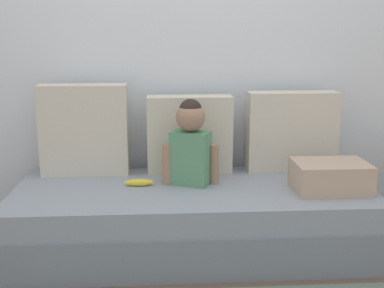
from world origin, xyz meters
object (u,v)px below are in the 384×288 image
object	(u,v)px
throw_pillow_left	(84,130)
throw_pillow_center	(190,134)
couch	(193,218)
banana	(139,183)
folded_blanket	(330,176)
throw_pillow_right	(292,131)
toddler	(191,142)

from	to	relation	value
throw_pillow_left	throw_pillow_center	world-z (taller)	throw_pillow_left
throw_pillow_left	couch	bearing A→B (deg)	-25.95
throw_pillow_center	banana	bearing A→B (deg)	-138.20
banana	folded_blanket	bearing A→B (deg)	-7.70
banana	throw_pillow_center	bearing A→B (deg)	41.80
throw_pillow_right	banana	xyz separation A→B (m)	(-0.94, -0.27, -0.23)
couch	toddler	distance (m)	0.44
throw_pillow_center	toddler	size ratio (longest dim) A/B	1.05
throw_pillow_left	toddler	size ratio (longest dim) A/B	1.11
couch	throw_pillow_left	bearing A→B (deg)	154.05
throw_pillow_center	throw_pillow_right	distance (m)	0.64
throw_pillow_left	toddler	distance (m)	0.68
toddler	folded_blanket	distance (m)	0.80
couch	throw_pillow_left	xyz separation A→B (m)	(-0.64, 0.31, 0.46)
couch	toddler	bearing A→B (deg)	98.68
couch	throw_pillow_center	distance (m)	0.53
throw_pillow_left	folded_blanket	size ratio (longest dim) A/B	1.37
throw_pillow_left	throw_pillow_center	xyz separation A→B (m)	(0.64, 0.00, -0.04)
throw_pillow_right	folded_blanket	distance (m)	0.46
throw_pillow_center	banana	xyz separation A→B (m)	(-0.30, -0.27, -0.22)
couch	toddler	world-z (taller)	toddler
toddler	folded_blanket	world-z (taller)	toddler
folded_blanket	throw_pillow_center	bearing A→B (deg)	151.16
couch	folded_blanket	xyz separation A→B (m)	(0.75, -0.10, 0.27)
throw_pillow_center	toddler	xyz separation A→B (m)	(-0.01, -0.25, 0.01)
throw_pillow_left	folded_blanket	xyz separation A→B (m)	(1.39, -0.41, -0.19)
banana	throw_pillow_right	bearing A→B (deg)	16.05
couch	throw_pillow_center	xyz separation A→B (m)	(0.00, 0.31, 0.43)
couch	folded_blanket	world-z (taller)	folded_blanket
couch	throw_pillow_right	xyz separation A→B (m)	(0.64, 0.31, 0.44)
folded_blanket	couch	bearing A→B (deg)	172.22
banana	toddler	bearing A→B (deg)	3.87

